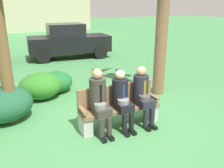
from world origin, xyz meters
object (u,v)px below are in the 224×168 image
object	(u,v)px
seated_man_middle	(122,97)
seated_man_right	(143,93)
shrub_mid_lawn	(56,82)
park_bench	(119,107)
parked_car_far	(69,41)
shrub_near_bench	(40,86)
shrub_far_lawn	(4,104)
seated_man_left	(99,99)

from	to	relation	value
seated_man_middle	seated_man_right	size ratio (longest dim) A/B	0.99
seated_man_middle	shrub_mid_lawn	size ratio (longest dim) A/B	1.25
park_bench	parked_car_far	bearing A→B (deg)	83.09
seated_man_middle	shrub_near_bench	size ratio (longest dim) A/B	1.08
seated_man_middle	shrub_far_lawn	size ratio (longest dim) A/B	1.00
park_bench	shrub_mid_lawn	world-z (taller)	park_bench
park_bench	seated_man_middle	size ratio (longest dim) A/B	1.40
shrub_mid_lawn	parked_car_far	world-z (taller)	parked_car_far
shrub_near_bench	shrub_mid_lawn	world-z (taller)	shrub_near_bench
seated_man_middle	parked_car_far	size ratio (longest dim) A/B	0.32
shrub_near_bench	parked_car_far	world-z (taller)	parked_car_far
park_bench	shrub_mid_lawn	bearing A→B (deg)	106.83
shrub_far_lawn	parked_car_far	size ratio (longest dim) A/B	0.32
parked_car_far	park_bench	bearing A→B (deg)	-96.91
seated_man_middle	seated_man_left	bearing A→B (deg)	179.12
parked_car_far	shrub_near_bench	bearing A→B (deg)	-113.94
seated_man_right	parked_car_far	xyz separation A→B (m)	(0.35, 7.38, 0.12)
seated_man_left	parked_car_far	bearing A→B (deg)	79.39
seated_man_right	shrub_far_lawn	xyz separation A→B (m)	(-2.80, 1.43, -0.32)
seated_man_right	shrub_mid_lawn	world-z (taller)	seated_man_right
seated_man_left	shrub_far_lawn	world-z (taller)	seated_man_left
parked_car_far	seated_man_middle	bearing A→B (deg)	-96.73
park_bench	seated_man_right	size ratio (longest dim) A/B	1.38
seated_man_left	shrub_mid_lawn	distance (m)	2.84
seated_man_middle	shrub_far_lawn	world-z (taller)	seated_man_middle
seated_man_left	seated_man_middle	distance (m)	0.51
seated_man_middle	shrub_near_bench	world-z (taller)	seated_man_middle
seated_man_right	shrub_mid_lawn	distance (m)	3.12
seated_man_left	shrub_near_bench	xyz separation A→B (m)	(-0.80, 2.46, -0.38)
park_bench	seated_man_left	bearing A→B (deg)	-166.04
park_bench	parked_car_far	world-z (taller)	parked_car_far
seated_man_middle	parked_car_far	bearing A→B (deg)	83.27
seated_man_right	shrub_far_lawn	size ratio (longest dim) A/B	1.01
park_bench	shrub_near_bench	size ratio (longest dim) A/B	1.51
shrub_mid_lawn	shrub_far_lawn	bearing A→B (deg)	-137.06
seated_man_left	seated_man_right	size ratio (longest dim) A/B	1.05
park_bench	shrub_mid_lawn	distance (m)	2.79
shrub_far_lawn	shrub_mid_lawn	bearing A→B (deg)	42.94
seated_man_middle	shrub_far_lawn	bearing A→B (deg)	147.87
seated_man_right	shrub_far_lawn	world-z (taller)	seated_man_right
seated_man_left	shrub_far_lawn	bearing A→B (deg)	141.20
seated_man_middle	shrub_mid_lawn	distance (m)	2.94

